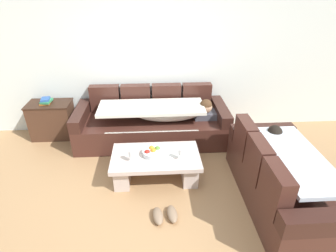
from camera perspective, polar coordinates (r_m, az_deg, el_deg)
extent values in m
plane|color=#AA8054|center=(3.48, -3.65, -16.95)|extent=(14.00, 14.00, 0.00)
cube|color=white|center=(4.72, -4.31, 14.75)|extent=(9.00, 0.10, 2.70)
cube|color=#43231C|center=(4.63, -3.38, -0.74)|extent=(2.51, 0.92, 0.42)
cube|color=#43231C|center=(4.85, -13.17, 5.73)|extent=(0.51, 0.16, 0.46)
cube|color=#43231C|center=(4.79, -6.80, 6.00)|extent=(0.51, 0.16, 0.46)
cube|color=#43231C|center=(4.79, -0.34, 6.19)|extent=(0.51, 0.16, 0.46)
cube|color=#43231C|center=(4.84, 6.06, 6.31)|extent=(0.51, 0.16, 0.46)
cube|color=#351C16|center=(4.64, -18.01, 2.19)|extent=(0.18, 0.92, 0.20)
cube|color=#351C16|center=(4.63, 11.09, 3.04)|extent=(0.18, 0.92, 0.20)
cube|color=#4C4C56|center=(4.58, 7.79, 2.42)|extent=(0.36, 0.28, 0.11)
sphere|color=tan|center=(4.48, 8.01, 4.03)|extent=(0.21, 0.21, 0.21)
sphere|color=#4C331E|center=(4.47, 8.04, 4.38)|extent=(0.20, 0.20, 0.20)
ellipsoid|color=silver|center=(4.43, 0.05, 2.98)|extent=(1.10, 0.44, 0.28)
cube|color=silver|center=(4.37, -3.54, 3.95)|extent=(1.70, 0.60, 0.05)
cube|color=silver|center=(4.25, -3.33, -3.42)|extent=(1.44, 0.04, 0.38)
cube|color=#43231C|center=(3.73, 23.03, -11.74)|extent=(0.92, 1.85, 0.42)
cube|color=#43231C|center=(2.97, 21.82, -12.13)|extent=(0.16, 0.47, 0.46)
cube|color=#43231C|center=(3.32, 18.53, -6.65)|extent=(0.16, 0.47, 0.46)
cube|color=#43231C|center=(3.70, 15.96, -2.25)|extent=(0.16, 0.47, 0.46)
cube|color=#351C16|center=(3.02, 30.80, -17.11)|extent=(0.92, 0.18, 0.20)
cube|color=#351C16|center=(4.17, 19.27, -1.17)|extent=(0.92, 0.18, 0.20)
cube|color=gray|center=(3.99, 20.64, -3.66)|extent=(0.28, 0.36, 0.11)
sphere|color=tan|center=(3.92, 21.58, -1.65)|extent=(0.21, 0.21, 0.21)
sphere|color=black|center=(3.91, 21.66, -1.27)|extent=(0.20, 0.20, 0.20)
ellipsoid|color=silver|center=(3.51, 25.23, -7.83)|extent=(0.44, 0.93, 0.28)
cube|color=silver|center=(3.50, 25.46, -5.94)|extent=(0.60, 1.37, 0.05)
cube|color=silver|center=(3.92, 28.97, -10.69)|extent=(0.04, 1.16, 0.38)
cube|color=beige|center=(3.70, -2.63, -6.62)|extent=(1.20, 0.68, 0.06)
cube|color=beige|center=(3.84, -9.54, -9.09)|extent=(0.20, 0.54, 0.32)
cube|color=beige|center=(3.84, 4.39, -8.67)|extent=(0.20, 0.54, 0.32)
cylinder|color=silver|center=(3.67, -3.24, -5.69)|extent=(0.28, 0.28, 0.07)
sphere|color=red|center=(3.64, -4.43, -5.61)|extent=(0.08, 0.08, 0.08)
sphere|color=orange|center=(3.66, -3.17, -5.36)|extent=(0.08, 0.08, 0.08)
sphere|color=#609637|center=(3.70, -2.24, -4.87)|extent=(0.08, 0.08, 0.08)
sphere|color=orange|center=(3.72, -3.50, -4.77)|extent=(0.08, 0.08, 0.08)
cylinder|color=silver|center=(3.60, -7.68, -7.37)|extent=(0.06, 0.06, 0.01)
cylinder|color=silver|center=(3.58, -7.73, -6.84)|extent=(0.01, 0.01, 0.07)
cylinder|color=silver|center=(3.53, -7.81, -5.79)|extent=(0.07, 0.07, 0.08)
cylinder|color=silver|center=(3.61, 2.66, -7.02)|extent=(0.06, 0.06, 0.01)
cylinder|color=silver|center=(3.58, 2.67, -6.50)|extent=(0.01, 0.01, 0.07)
cylinder|color=silver|center=(3.54, 2.70, -5.44)|extent=(0.07, 0.07, 0.08)
cube|color=white|center=(3.71, 0.26, -5.80)|extent=(0.29, 0.23, 0.01)
cube|color=#4A2D1F|center=(5.12, -23.27, 1.09)|extent=(0.70, 0.42, 0.62)
cube|color=#332015|center=(4.99, -23.97, 4.34)|extent=(0.72, 0.44, 0.02)
cube|color=#B76623|center=(5.00, -24.46, 4.55)|extent=(0.17, 0.21, 0.02)
cube|color=#338C59|center=(4.98, -24.32, 4.83)|extent=(0.17, 0.22, 0.03)
cube|color=#2D569E|center=(4.97, -24.54, 5.18)|extent=(0.16, 0.20, 0.03)
ellipsoid|color=#8C7259|center=(3.33, -2.15, -18.48)|extent=(0.15, 0.28, 0.09)
ellipsoid|color=#8C7259|center=(3.35, 0.90, -18.11)|extent=(0.15, 0.28, 0.09)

